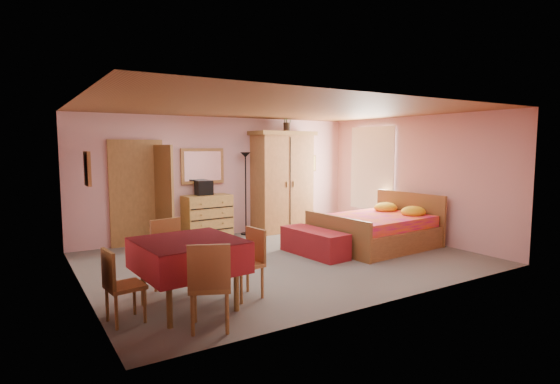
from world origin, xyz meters
TOP-DOWN VIEW (x-y plane):
  - floor at (0.00, 0.00)m, footprint 6.50×6.50m
  - ceiling at (0.00, 0.00)m, footprint 6.50×6.50m
  - wall_back at (0.00, 2.50)m, footprint 6.50×0.10m
  - wall_front at (0.00, -2.50)m, footprint 6.50×0.10m
  - wall_left at (-3.25, 0.00)m, footprint 0.10×5.00m
  - wall_right at (3.25, 0.00)m, footprint 0.10×5.00m
  - doorway at (-1.90, 2.47)m, footprint 1.06×0.12m
  - window at (3.21, 1.20)m, footprint 0.08×1.40m
  - picture_left at (-3.22, -0.60)m, footprint 0.04×0.32m
  - picture_back at (2.35, 2.47)m, footprint 0.30×0.04m
  - chest_of_drawers at (-0.50, 2.25)m, footprint 1.02×0.55m
  - wall_mirror at (-0.50, 2.46)m, footprint 0.96×0.06m
  - stereo at (-0.56, 2.28)m, footprint 0.34×0.25m
  - floor_lamp at (0.42, 2.26)m, footprint 0.30×0.30m
  - wardrobe at (1.34, 2.19)m, footprint 1.49×0.80m
  - sunflower_vase at (1.47, 2.20)m, footprint 0.24×0.24m
  - bed at (2.02, -0.15)m, footprint 2.29×1.85m
  - bench at (0.61, -0.06)m, footprint 0.62×1.42m
  - dining_table at (-2.24, -1.36)m, footprint 1.24×1.24m
  - chair_south at (-2.26, -2.05)m, footprint 0.59×0.59m
  - chair_north at (-2.21, -0.68)m, footprint 0.52×0.52m
  - chair_west at (-3.00, -1.40)m, footprint 0.43×0.43m
  - chair_east at (-1.50, -1.39)m, footprint 0.46×0.46m

SIDE VIEW (x-z plane):
  - floor at x=0.00m, z-range 0.00..0.00m
  - bench at x=0.61m, z-range 0.00..0.46m
  - chair_west at x=-3.00m, z-range 0.00..0.85m
  - dining_table at x=-2.24m, z-range 0.00..0.85m
  - chair_east at x=-1.50m, z-range 0.00..0.90m
  - chest_of_drawers at x=-0.50m, z-range 0.00..0.94m
  - chair_south at x=-2.26m, z-range 0.00..0.97m
  - chair_north at x=-2.21m, z-range 0.00..0.98m
  - bed at x=2.02m, z-range 0.00..1.01m
  - floor_lamp at x=0.42m, z-range 0.00..1.84m
  - doorway at x=-1.90m, z-range -0.05..2.10m
  - stereo at x=-0.56m, z-range 0.94..1.25m
  - wardrobe at x=1.34m, z-range 0.00..2.31m
  - wall_back at x=0.00m, z-range 0.00..2.60m
  - wall_front at x=0.00m, z-range 0.00..2.60m
  - wall_left at x=-3.25m, z-range 0.00..2.60m
  - wall_right at x=3.25m, z-range 0.00..2.60m
  - window at x=3.21m, z-range 0.48..2.42m
  - picture_back at x=2.35m, z-range 1.35..1.75m
  - wall_mirror at x=-0.50m, z-range 1.17..1.93m
  - picture_left at x=-3.22m, z-range 1.49..1.91m
  - sunflower_vase at x=1.47m, z-range 2.31..2.87m
  - ceiling at x=0.00m, z-range 2.60..2.60m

